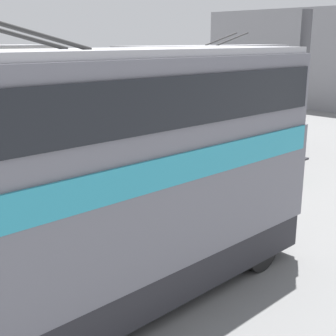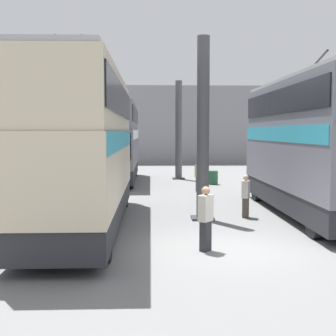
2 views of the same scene
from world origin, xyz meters
name	(u,v)px [view 1 (image 1 of 2)]	position (x,y,z in m)	size (l,w,h in m)	color
support_column_far	(302,90)	(18.75, 0.00, 3.13)	(0.80, 0.80, 6.51)	#4C4C51
bus_left_near	(93,174)	(4.85, -4.03, 2.92)	(10.58, 2.54, 5.73)	black
bus_right_far	(208,92)	(17.16, 4.03, 2.86)	(10.07, 2.54, 5.63)	black
person_aisle_midway	(211,172)	(12.04, -0.68, 0.87)	(0.45, 0.48, 1.65)	#384251
person_by_left_row	(25,244)	(4.59, -1.62, 0.82)	(0.48, 0.38, 1.57)	#473D33
oil_drum	(294,172)	(15.47, -1.85, 0.41)	(0.67, 0.67, 0.82)	#235638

